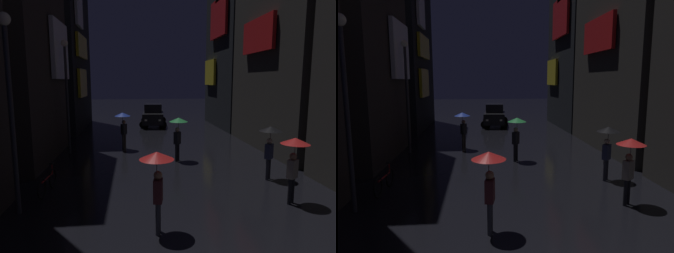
# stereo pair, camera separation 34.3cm
# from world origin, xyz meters

# --- Properties ---
(building_left_mid) EXTENTS (4.25, 7.11, 13.38)m
(building_left_mid) POSITION_xyz_m (-7.48, 12.56, 6.69)
(building_left_mid) COLOR #2D2826
(building_left_mid) RESTS_ON ground
(building_left_far) EXTENTS (4.25, 8.56, 14.73)m
(building_left_far) POSITION_xyz_m (-7.48, 22.26, 7.37)
(building_left_far) COLOR black
(building_left_far) RESTS_ON ground
(building_right_far) EXTENTS (4.25, 7.74, 15.66)m
(building_right_far) POSITION_xyz_m (7.48, 21.87, 7.83)
(building_right_far) COLOR black
(building_right_far) RESTS_ON ground
(pedestrian_foreground_left_green) EXTENTS (0.90, 0.90, 2.12)m
(pedestrian_foreground_left_green) POSITION_xyz_m (0.59, 11.24, 1.67)
(pedestrian_foreground_left_green) COLOR black
(pedestrian_foreground_left_green) RESTS_ON ground
(pedestrian_midstreet_centre_red) EXTENTS (0.90, 0.90, 2.12)m
(pedestrian_midstreet_centre_red) POSITION_xyz_m (3.47, 5.72, 1.67)
(pedestrian_midstreet_centre_red) COLOR black
(pedestrian_midstreet_centre_red) RESTS_ON ground
(pedestrian_foreground_right_blue) EXTENTS (0.90, 0.90, 2.12)m
(pedestrian_foreground_right_blue) POSITION_xyz_m (-2.14, 14.00, 1.67)
(pedestrian_foreground_right_blue) COLOR #38332D
(pedestrian_foreground_right_blue) RESTS_ON ground
(pedestrian_near_crossing_red) EXTENTS (0.90, 0.90, 2.12)m
(pedestrian_near_crossing_red) POSITION_xyz_m (-1.00, 4.37, 1.67)
(pedestrian_near_crossing_red) COLOR #2D2D38
(pedestrian_near_crossing_red) RESTS_ON ground
(pedestrian_midstreet_left_black) EXTENTS (0.90, 0.90, 2.12)m
(pedestrian_midstreet_left_black) POSITION_xyz_m (3.79, 8.08, 1.67)
(pedestrian_midstreet_left_black) COLOR #2D2D38
(pedestrian_midstreet_left_black) RESTS_ON ground
(bicycle_parked_at_storefront) EXTENTS (0.20, 1.82, 0.96)m
(bicycle_parked_at_storefront) POSITION_xyz_m (-4.60, 7.52, 0.39)
(bicycle_parked_at_storefront) COLOR black
(bicycle_parked_at_storefront) RESTS_ON ground
(car_distant) EXTENTS (2.50, 4.27, 1.92)m
(car_distant) POSITION_xyz_m (0.18, 22.63, 0.93)
(car_distant) COLOR black
(car_distant) RESTS_ON ground
(streetlamp_left_near) EXTENTS (0.36, 0.36, 5.74)m
(streetlamp_left_near) POSITION_xyz_m (-5.00, 5.90, 3.57)
(streetlamp_left_near) COLOR #2D2D33
(streetlamp_left_near) RESTS_ON ground
(streetlamp_left_far) EXTENTS (0.36, 0.36, 5.98)m
(streetlamp_left_far) POSITION_xyz_m (-5.00, 13.33, 3.70)
(streetlamp_left_far) COLOR #2D2D33
(streetlamp_left_far) RESTS_ON ground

